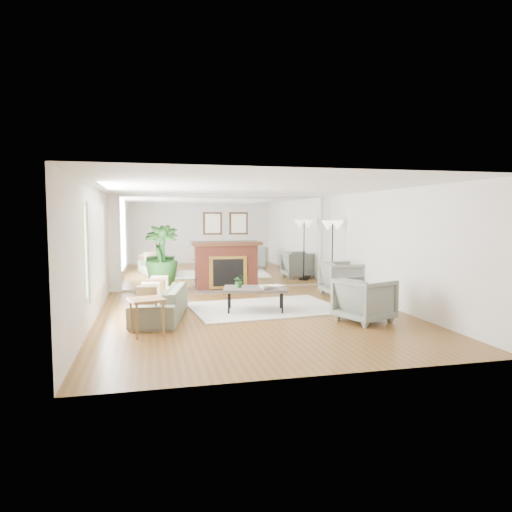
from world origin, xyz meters
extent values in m
plane|color=brown|center=(0.00, 0.00, 0.00)|extent=(7.00, 7.00, 0.00)
cube|color=white|center=(-2.99, 0.00, 1.25)|extent=(0.02, 7.00, 2.50)
cube|color=white|center=(2.99, 0.00, 1.25)|extent=(0.02, 7.00, 2.50)
cube|color=white|center=(0.00, 3.49, 1.25)|extent=(6.00, 0.02, 2.50)
cube|color=silver|center=(0.00, 3.47, 1.25)|extent=(5.40, 0.04, 2.40)
cube|color=#B2E09E|center=(-2.96, 0.40, 1.35)|extent=(0.04, 2.40, 1.50)
cube|color=maroon|center=(0.00, 3.28, 0.60)|extent=(1.60, 0.40, 1.20)
cube|color=gold|center=(0.00, 3.07, 0.48)|extent=(1.00, 0.04, 0.85)
cube|color=black|center=(0.00, 3.05, 0.48)|extent=(0.80, 0.04, 0.70)
cube|color=#574C45|center=(0.00, 2.93, 0.01)|extent=(1.70, 0.55, 0.03)
cube|color=#472717|center=(0.00, 3.26, 1.22)|extent=(1.85, 0.46, 0.10)
cube|color=black|center=(-0.35, 3.43, 1.75)|extent=(0.50, 0.04, 0.60)
cube|color=black|center=(0.35, 3.43, 1.75)|extent=(0.50, 0.04, 0.60)
cube|color=white|center=(0.36, 0.59, 0.02)|extent=(3.21, 2.44, 0.03)
cube|color=#574C45|center=(0.08, 0.27, 0.47)|extent=(1.40, 1.00, 0.06)
cylinder|color=black|center=(-0.49, 0.13, 0.22)|extent=(0.04, 0.04, 0.44)
cylinder|color=black|center=(0.54, -0.10, 0.22)|extent=(0.04, 0.04, 0.44)
cylinder|color=black|center=(-0.38, 0.65, 0.22)|extent=(0.04, 0.04, 0.44)
cylinder|color=black|center=(0.65, 0.42, 0.22)|extent=(0.04, 0.04, 0.44)
imported|color=#6D725B|center=(-1.80, 0.13, 0.30)|extent=(1.18, 2.18, 0.60)
imported|color=gray|center=(2.60, 1.76, 0.41)|extent=(0.92, 0.89, 0.83)
imported|color=gray|center=(1.85, -0.98, 0.41)|extent=(1.15, 1.14, 0.81)
cube|color=olive|center=(-2.05, -1.04, 0.58)|extent=(0.64, 0.64, 0.04)
cylinder|color=olive|center=(-2.20, -1.29, 0.29)|extent=(0.04, 0.04, 0.57)
cylinder|color=olive|center=(-1.79, -1.19, 0.29)|extent=(0.04, 0.04, 0.57)
cylinder|color=olive|center=(-2.30, -0.88, 0.29)|extent=(0.04, 0.04, 0.57)
cylinder|color=olive|center=(-1.89, -0.78, 0.29)|extent=(0.04, 0.04, 0.57)
cylinder|color=black|center=(-1.70, 2.82, 0.18)|extent=(0.50, 0.50, 0.35)
imported|color=#2C6123|center=(-1.70, 2.82, 0.98)|extent=(0.95, 0.95, 1.46)
cylinder|color=black|center=(2.59, 2.34, 0.02)|extent=(0.31, 0.31, 0.04)
cylinder|color=black|center=(2.59, 2.34, 0.88)|extent=(0.03, 0.03, 1.77)
cone|color=#F1E8CD|center=(2.46, 2.34, 1.71)|extent=(0.33, 0.33, 0.24)
cone|color=#F1E8CD|center=(2.72, 2.34, 1.71)|extent=(0.33, 0.33, 0.24)
imported|color=#2C6123|center=(-0.24, 0.36, 0.64)|extent=(0.28, 0.25, 0.27)
imported|color=olive|center=(0.25, 0.07, 0.54)|extent=(0.33, 0.33, 0.07)
imported|color=olive|center=(0.47, 0.29, 0.52)|extent=(0.32, 0.35, 0.02)
camera|label=1|loc=(-1.97, -8.58, 1.93)|focal=32.00mm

